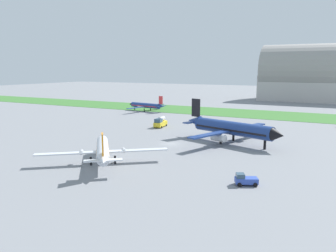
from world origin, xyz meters
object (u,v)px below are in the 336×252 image
at_px(airplane_foreground_turboprop, 103,150).
at_px(airplane_midfield_jet, 231,128).
at_px(pushback_tug_near_gate, 245,180).
at_px(airplane_taxiing_turboprop, 146,105).
at_px(fuel_truck_midfield, 160,122).

bearing_deg(airplane_foreground_turboprop, airplane_midfield_jet, -67.04).
bearing_deg(pushback_tug_near_gate, airplane_taxiing_turboprop, -76.19).
distance_m(airplane_foreground_turboprop, pushback_tug_near_gate, 28.66).
height_order(airplane_taxiing_turboprop, airplane_foreground_turboprop, airplane_foreground_turboprop).
relative_size(pushback_tug_near_gate, fuel_truck_midfield, 0.59).
xyz_separation_m(airplane_taxiing_turboprop, airplane_foreground_turboprop, (36.82, -76.45, 0.26)).
bearing_deg(airplane_midfield_jet, pushback_tug_near_gate, -49.56).
relative_size(airplane_taxiing_turboprop, airplane_midfield_jet, 0.82).
xyz_separation_m(airplane_midfield_jet, airplane_foreground_turboprop, (-16.31, -30.64, -0.93)).
distance_m(airplane_midfield_jet, pushback_tug_near_gate, 32.58).
bearing_deg(pushback_tug_near_gate, fuel_truck_midfield, -74.06).
bearing_deg(airplane_midfield_jet, fuel_truck_midfield, 173.38).
bearing_deg(airplane_midfield_jet, airplane_taxiing_turboprop, 157.46).
bearing_deg(airplane_taxiing_turboprop, fuel_truck_midfield, 137.12).
height_order(airplane_foreground_turboprop, fuel_truck_midfield, airplane_foreground_turboprop).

